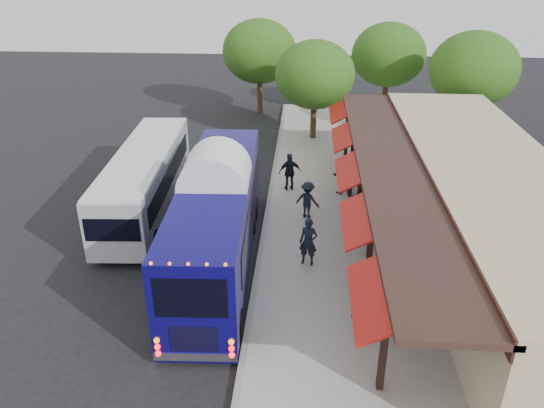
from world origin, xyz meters
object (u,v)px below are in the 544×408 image
(ped_a, at_px, (308,242))
(ped_b, at_px, (342,175))
(ped_c, at_px, (290,172))
(coach_bus, at_px, (217,216))
(city_bus, at_px, (145,178))
(sign_board, at_px, (353,300))
(ped_d, at_px, (308,200))

(ped_a, distance_m, ped_b, 6.56)
(ped_b, bearing_deg, ped_c, -22.77)
(coach_bus, bearing_deg, city_bus, 130.48)
(coach_bus, relative_size, sign_board, 11.69)
(ped_a, relative_size, ped_d, 1.11)
(ped_a, height_order, ped_b, ped_a)
(coach_bus, distance_m, city_bus, 5.78)
(sign_board, bearing_deg, coach_bus, 154.99)
(ped_b, xyz_separation_m, ped_d, (-1.59, -2.65, -0.07))
(ped_a, distance_m, sign_board, 3.42)
(coach_bus, bearing_deg, ped_c, 67.49)
(ped_d, bearing_deg, sign_board, 125.34)
(city_bus, relative_size, ped_a, 5.66)
(city_bus, bearing_deg, ped_c, 16.27)
(ped_a, relative_size, ped_b, 1.02)
(city_bus, height_order, ped_a, city_bus)
(ped_c, bearing_deg, ped_a, 83.42)
(city_bus, xyz_separation_m, ped_c, (6.30, 2.22, -0.46))
(ped_d, relative_size, sign_board, 1.69)
(ped_b, bearing_deg, ped_d, 41.31)
(ped_b, distance_m, ped_d, 3.09)
(ped_d, bearing_deg, coach_bus, 70.99)
(ped_b, relative_size, sign_board, 1.83)
(sign_board, bearing_deg, ped_b, 98.62)
(city_bus, distance_m, ped_a, 8.45)
(city_bus, height_order, sign_board, city_bus)
(ped_c, xyz_separation_m, ped_d, (0.86, -2.87, -0.09))
(city_bus, distance_m, ped_d, 7.21)
(city_bus, height_order, ped_c, city_bus)
(ped_a, bearing_deg, ped_c, 109.20)
(ped_d, bearing_deg, ped_a, 113.98)
(ped_a, bearing_deg, ped_d, 102.09)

